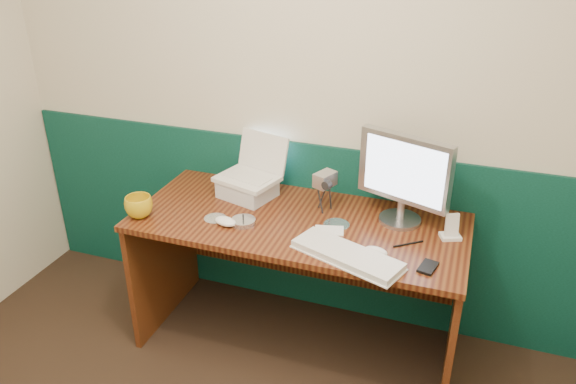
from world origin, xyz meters
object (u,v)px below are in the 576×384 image
at_px(desk, 298,284).
at_px(keyboard, 347,256).
at_px(mug, 139,207).
at_px(laptop, 246,159).
at_px(monitor, 404,178).
at_px(camcorder, 325,191).

relative_size(desk, keyboard, 3.31).
bearing_deg(keyboard, mug, -161.59).
distance_m(desk, laptop, 0.69).
bearing_deg(keyboard, monitor, 88.22).
bearing_deg(mug, camcorder, 23.56).
bearing_deg(desk, keyboard, -39.66).
relative_size(monitor, keyboard, 0.93).
relative_size(monitor, mug, 3.38).
bearing_deg(laptop, monitor, 15.82).
xyz_separation_m(keyboard, mug, (-1.04, 0.03, 0.04)).
height_order(desk, mug, mug).
distance_m(monitor, mug, 1.27).
bearing_deg(mug, desk, 16.66).
distance_m(monitor, keyboard, 0.48).
bearing_deg(camcorder, desk, -98.87).
distance_m(desk, mug, 0.88).
height_order(monitor, camcorder, monitor).
height_order(monitor, keyboard, monitor).
distance_m(laptop, keyboard, 0.77).
relative_size(desk, mug, 11.95).
distance_m(keyboard, camcorder, 0.45).
height_order(laptop, keyboard, laptop).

